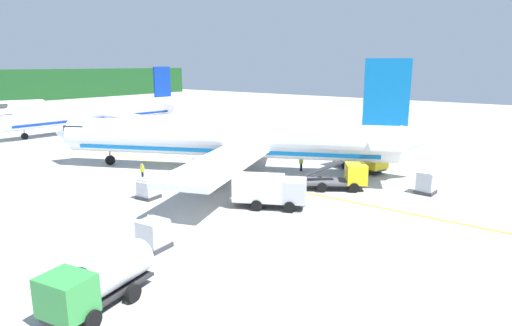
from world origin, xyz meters
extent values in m
cylinder|color=white|center=(13.55, 22.73, 3.50)|extent=(19.15, 34.04, 3.80)
cone|color=white|center=(5.16, 40.00, 3.50)|extent=(4.30, 3.74, 3.61)
cone|color=white|center=(22.12, 5.10, 3.90)|extent=(4.30, 4.29, 3.23)
cube|color=#192333|center=(6.12, 38.02, 4.36)|extent=(3.95, 3.57, 0.60)
cube|color=white|center=(6.21, 16.93, 2.83)|extent=(16.68, 9.96, 0.50)
cylinder|color=slate|center=(7.88, 19.75, 1.63)|extent=(3.38, 3.84, 2.20)
cube|color=white|center=(22.65, 24.92, 2.83)|extent=(16.12, 12.53, 0.50)
cylinder|color=slate|center=(19.40, 25.35, 1.63)|extent=(3.38, 3.84, 2.20)
cube|color=#0C66B2|center=(20.76, 7.89, 8.65)|extent=(2.25, 4.11, 6.50)
cube|color=white|center=(20.76, 7.89, 3.90)|extent=(10.75, 7.42, 0.24)
cube|color=#0C66B2|center=(13.55, 22.73, 2.46)|extent=(17.41, 30.72, 0.36)
cylinder|color=black|center=(7.57, 35.03, 0.55)|extent=(0.80, 1.14, 1.10)
cylinder|color=gray|center=(7.57, 35.03, 1.35)|extent=(0.20, 0.20, 0.50)
cylinder|color=black|center=(11.87, 20.24, 0.55)|extent=(0.80, 1.14, 1.10)
cylinder|color=gray|center=(11.87, 20.24, 1.35)|extent=(0.20, 0.20, 0.50)
cylinder|color=black|center=(16.55, 22.52, 0.55)|extent=(0.80, 1.14, 1.10)
cylinder|color=gray|center=(16.55, 22.52, 1.35)|extent=(0.20, 0.20, 0.50)
cylinder|color=white|center=(22.54, 60.31, 3.19)|extent=(32.83, 4.08, 3.46)
cone|color=white|center=(40.38, 59.97, 3.55)|extent=(2.97, 2.99, 2.94)
cube|color=#192333|center=(7.07, 60.60, 3.96)|extent=(2.24, 2.98, 0.55)
cube|color=white|center=(24.21, 51.96, 2.58)|extent=(6.13, 14.99, 0.46)
cylinder|color=slate|center=(22.62, 54.48, 1.49)|extent=(2.95, 2.06, 2.00)
cube|color=white|center=(24.52, 68.59, 2.58)|extent=(5.60, 14.89, 0.46)
cylinder|color=slate|center=(22.84, 66.13, 1.49)|extent=(2.95, 2.06, 2.00)
cube|color=navy|center=(37.56, 60.03, 7.87)|extent=(4.01, 0.40, 5.92)
cube|color=white|center=(37.56, 60.03, 3.55)|extent=(3.09, 9.52, 0.22)
cube|color=navy|center=(22.54, 60.31, 2.23)|extent=(29.55, 3.84, 0.33)
cylinder|color=black|center=(10.09, 60.55, 0.50)|extent=(1.01, 0.34, 1.00)
cylinder|color=gray|center=(10.09, 60.55, 1.23)|extent=(0.18, 0.18, 0.46)
cylinder|color=black|center=(23.86, 57.92, 0.50)|extent=(1.01, 0.34, 1.00)
cylinder|color=gray|center=(23.86, 57.92, 1.23)|extent=(0.18, 0.18, 0.46)
cylinder|color=black|center=(23.95, 62.65, 0.50)|extent=(1.01, 0.34, 1.00)
cylinder|color=gray|center=(23.95, 62.65, 1.23)|extent=(0.18, 0.18, 0.46)
cube|color=white|center=(28.09, 103.44, 2.38)|extent=(13.97, 8.55, 0.42)
cylinder|color=slate|center=(26.72, 105.83, 1.37)|extent=(2.86, 3.23, 1.85)
cube|color=yellow|center=(15.18, 8.19, 1.50)|extent=(2.83, 2.73, 1.80)
cube|color=#192333|center=(15.66, 7.49, 1.86)|extent=(1.57, 1.11, 0.94)
cube|color=#4C4C51|center=(13.38, 10.81, 0.72)|extent=(4.39, 5.00, 0.24)
cube|color=#2D2D33|center=(13.15, 11.14, 1.70)|extent=(3.40, 4.38, 1.99)
cube|color=#262628|center=(13.89, 10.06, 0.52)|extent=(4.87, 6.11, 0.16)
cylinder|color=black|center=(15.91, 9.06, 0.45)|extent=(0.74, 0.90, 0.90)
cylinder|color=black|center=(14.10, 7.81, 0.45)|extent=(0.74, 0.90, 0.90)
cylinder|color=black|center=(14.28, 11.43, 0.45)|extent=(0.74, 0.90, 0.90)
cylinder|color=black|center=(12.47, 10.18, 0.45)|extent=(0.74, 0.90, 0.90)
cube|color=#338C3F|center=(-12.72, 8.98, 1.50)|extent=(2.16, 2.48, 1.80)
cube|color=#192333|center=(-13.56, 8.83, 1.86)|extent=(0.40, 1.83, 0.94)
cylinder|color=silver|center=(-9.90, 9.48, 1.50)|extent=(3.99, 2.43, 1.80)
cube|color=#262628|center=(-10.79, 9.33, 0.52)|extent=(5.91, 2.53, 0.16)
cylinder|color=black|center=(-12.23, 7.95, 0.45)|extent=(0.94, 0.43, 0.90)
cylinder|color=black|center=(-12.62, 10.12, 0.45)|extent=(0.94, 0.43, 0.90)
cylinder|color=black|center=(-9.71, 8.40, 0.45)|extent=(0.94, 0.43, 0.90)
cylinder|color=black|center=(-10.10, 10.57, 0.45)|extent=(0.94, 0.43, 0.90)
cube|color=yellow|center=(21.88, 9.04, 1.50)|extent=(2.63, 2.36, 1.80)
cube|color=#192333|center=(21.63, 8.23, 1.86)|extent=(1.79, 0.61, 0.94)
cube|color=white|center=(22.79, 12.06, 1.75)|extent=(3.41, 4.95, 2.29)
cube|color=#262628|center=(22.53, 11.20, 0.52)|extent=(3.29, 6.49, 0.16)
cylinder|color=black|center=(23.02, 9.01, 0.45)|extent=(0.53, 0.94, 0.90)
cylinder|color=black|center=(20.91, 9.65, 0.45)|extent=(0.53, 0.94, 0.90)
cylinder|color=black|center=(23.84, 11.75, 0.45)|extent=(0.53, 0.94, 0.90)
cylinder|color=black|center=(21.74, 12.38, 0.45)|extent=(0.53, 0.94, 0.90)
cube|color=silver|center=(7.08, 9.74, 1.50)|extent=(2.79, 2.62, 1.80)
cube|color=#192333|center=(7.48, 8.99, 1.86)|extent=(1.67, 0.94, 0.94)
cube|color=white|center=(5.72, 12.30, 1.61)|extent=(3.82, 4.56, 2.02)
cube|color=#262628|center=(6.14, 11.51, 0.52)|extent=(4.08, 5.84, 0.16)
cylinder|color=black|center=(7.91, 10.52, 0.45)|extent=(0.67, 0.93, 0.90)
cylinder|color=black|center=(5.97, 9.49, 0.45)|extent=(0.67, 0.93, 0.90)
cylinder|color=black|center=(6.70, 12.82, 0.45)|extent=(0.67, 0.93, 0.90)
cylinder|color=black|center=(4.75, 11.79, 0.45)|extent=(0.67, 0.93, 0.90)
cube|color=#333338|center=(1.77, 21.26, 0.15)|extent=(1.79, 1.79, 0.30)
cube|color=silver|center=(1.77, 21.26, 1.04)|extent=(1.57, 1.57, 1.48)
cube|color=silver|center=(1.27, 21.21, 1.63)|extent=(0.75, 1.50, 0.54)
cube|color=#333338|center=(-4.90, 12.62, 0.15)|extent=(1.94, 1.94, 0.30)
cube|color=silver|center=(-4.90, 12.62, 1.08)|extent=(1.72, 1.72, 1.55)
cube|color=silver|center=(-4.36, 12.68, 1.70)|extent=(0.79, 1.64, 0.57)
cube|color=#333338|center=(17.72, 2.59, 0.15)|extent=(1.68, 1.68, 0.30)
cube|color=#B2B7C1|center=(17.72, 2.59, 1.15)|extent=(1.48, 1.48, 1.69)
cube|color=#B2B7C1|center=(17.69, 2.10, 1.84)|extent=(1.45, 0.66, 0.54)
cylinder|color=#191E33|center=(18.17, 15.95, 0.42)|extent=(0.14, 0.14, 0.83)
cylinder|color=#191E33|center=(18.35, 15.92, 0.42)|extent=(0.14, 0.14, 0.83)
cube|color=#CCE519|center=(18.26, 15.93, 1.15)|extent=(0.47, 0.29, 0.62)
cube|color=silver|center=(18.26, 15.93, 1.18)|extent=(0.48, 0.31, 0.06)
sphere|color=tan|center=(18.26, 15.93, 1.57)|extent=(0.23, 0.23, 0.23)
cylinder|color=#CCE519|center=(17.99, 15.98, 1.18)|extent=(0.09, 0.09, 0.59)
cylinder|color=#CCE519|center=(18.53, 15.89, 1.18)|extent=(0.09, 0.09, 0.59)
cylinder|color=#191E33|center=(5.52, 26.77, 0.41)|extent=(0.14, 0.14, 0.83)
cylinder|color=#191E33|center=(5.49, 26.60, 0.41)|extent=(0.14, 0.14, 0.83)
cube|color=#CCE519|center=(5.51, 26.68, 1.14)|extent=(0.29, 0.47, 0.62)
cube|color=silver|center=(5.51, 26.68, 1.17)|extent=(0.30, 0.48, 0.06)
sphere|color=tan|center=(5.51, 26.68, 1.56)|extent=(0.22, 0.22, 0.22)
cylinder|color=#CCE519|center=(5.55, 26.95, 1.17)|extent=(0.09, 0.09, 0.59)
cylinder|color=#CCE519|center=(5.46, 26.42, 1.17)|extent=(0.09, 0.09, 0.59)
cube|color=yellow|center=(11.41, 17.73, 0.01)|extent=(0.30, 60.00, 0.01)
camera|label=1|loc=(-21.62, -8.15, 11.38)|focal=30.84mm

